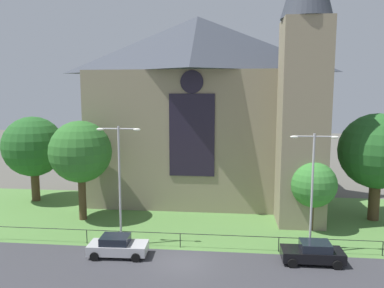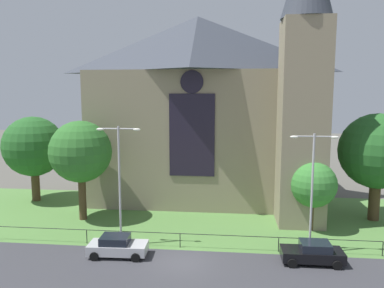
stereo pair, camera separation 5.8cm
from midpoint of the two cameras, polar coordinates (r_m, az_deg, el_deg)
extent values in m
plane|color=#56544C|center=(36.52, 0.74, -10.96)|extent=(160.00, 160.00, 0.00)
cube|color=#38383D|center=(25.50, -1.92, -19.52)|extent=(120.00, 8.00, 0.01)
cube|color=#517F3D|center=(34.64, 0.42, -12.00)|extent=(120.00, 20.00, 0.01)
cube|color=gray|center=(42.02, 0.90, 1.29)|extent=(22.00, 12.00, 14.00)
pyramid|color=#383D47|center=(42.11, 0.93, 14.94)|extent=(22.00, 12.00, 6.00)
cube|color=black|center=(35.96, 0.03, 1.34)|extent=(4.40, 0.16, 8.00)
cylinder|color=black|center=(35.76, 0.04, 9.49)|extent=(2.20, 0.15, 2.20)
cube|color=gray|center=(34.27, 16.57, 2.89)|extent=(4.00, 4.00, 18.00)
cylinder|color=black|center=(29.20, -1.78, -13.54)|extent=(29.58, 0.05, 0.05)
cylinder|color=black|center=(31.22, -15.74, -13.48)|extent=(0.06, 0.07, 1.10)
cylinder|color=black|center=(29.40, -1.78, -14.54)|extent=(0.06, 0.07, 1.10)
cylinder|color=black|center=(29.39, 13.16, -14.75)|extent=(0.06, 0.07, 1.10)
cylinder|color=black|center=(31.18, 27.20, -14.08)|extent=(0.07, 0.07, 1.10)
cylinder|color=#4C3823|center=(34.26, 17.93, -10.36)|extent=(0.60, 0.60, 2.55)
sphere|color=#387F33|center=(33.53, 18.12, -5.88)|extent=(3.94, 3.94, 3.94)
cylinder|color=#4C3823|center=(44.60, -22.76, -5.72)|extent=(0.88, 0.88, 3.60)
sphere|color=#235B23|center=(43.86, -23.05, -0.33)|extent=(6.48, 6.48, 6.48)
cylinder|color=#4C3823|center=(36.50, -16.37, -7.76)|extent=(0.69, 0.69, 4.30)
sphere|color=#2D6B28|center=(35.63, -16.63, -1.11)|extent=(5.68, 5.68, 5.68)
cylinder|color=#4C3823|center=(38.84, 26.15, -7.60)|extent=(0.99, 0.99, 3.93)
sphere|color=#235B23|center=(37.96, 26.55, -0.95)|extent=(6.89, 6.89, 6.89)
cylinder|color=#B2B2B7|center=(28.99, -10.94, -6.47)|extent=(0.16, 0.16, 9.29)
cylinder|color=#B2B2B7|center=(28.47, -12.51, 2.31)|extent=(1.40, 0.10, 0.10)
cylinder|color=#B2B2B7|center=(28.05, -9.80, 2.31)|extent=(1.40, 0.10, 0.10)
ellipsoid|color=white|center=(28.70, -13.84, 2.21)|extent=(0.57, 0.26, 0.20)
ellipsoid|color=white|center=(27.88, -8.41, 2.20)|extent=(0.57, 0.26, 0.20)
cylinder|color=#B2B2B7|center=(28.43, 17.91, -7.42)|extent=(0.16, 0.16, 8.88)
cylinder|color=#B2B2B7|center=(27.52, 16.84, 1.13)|extent=(1.40, 0.10, 0.10)
cylinder|color=#B2B2B7|center=(27.82, 19.67, 1.08)|extent=(1.40, 0.10, 0.10)
ellipsoid|color=white|center=(27.40, 15.40, 1.06)|extent=(0.57, 0.26, 0.20)
ellipsoid|color=white|center=(28.00, 21.06, 0.95)|extent=(0.57, 0.26, 0.20)
cube|color=#B7B7BC|center=(28.48, -11.18, -15.31)|extent=(4.27, 1.97, 0.70)
cube|color=black|center=(28.29, -11.62, -14.12)|extent=(2.06, 1.68, 0.55)
cylinder|color=black|center=(29.08, -7.79, -15.36)|extent=(0.65, 0.25, 0.64)
cylinder|color=black|center=(27.46, -8.57, -16.80)|extent=(0.65, 0.25, 0.64)
cylinder|color=black|center=(29.77, -13.54, -14.94)|extent=(0.65, 0.25, 0.64)
cylinder|color=black|center=(28.20, -14.66, -16.30)|extent=(0.65, 0.25, 0.64)
cube|color=black|center=(28.20, 17.92, -15.78)|extent=(4.22, 1.84, 0.70)
cube|color=black|center=(28.01, 18.39, -14.59)|extent=(2.02, 1.62, 0.55)
cylinder|color=black|center=(27.24, 15.16, -17.21)|extent=(0.64, 0.23, 0.64)
cylinder|color=black|center=(28.86, 14.54, -15.72)|extent=(0.64, 0.23, 0.64)
cylinder|color=black|center=(27.87, 21.39, -16.88)|extent=(0.64, 0.23, 0.64)
cylinder|color=black|center=(29.46, 20.41, -15.47)|extent=(0.64, 0.23, 0.64)
camera|label=1|loc=(0.03, -89.95, 0.01)|focal=34.86mm
camera|label=2|loc=(0.03, 90.05, -0.01)|focal=34.86mm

